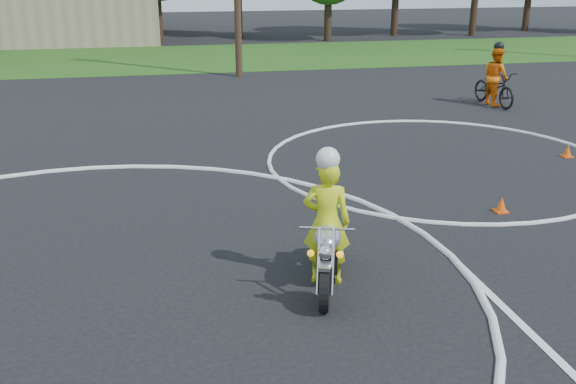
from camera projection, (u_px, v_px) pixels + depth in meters
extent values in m
cube|color=#1E4714|center=(121.00, 60.00, 31.17)|extent=(120.00, 10.00, 0.02)
torus|color=silver|center=(56.00, 294.00, 9.03)|extent=(12.12, 12.12, 0.12)
torus|color=silver|center=(438.00, 161.00, 15.17)|extent=(8.10, 8.10, 0.10)
cylinder|color=black|center=(325.00, 288.00, 8.54)|extent=(0.31, 0.64, 0.63)
cylinder|color=black|center=(330.00, 243.00, 9.92)|extent=(0.31, 0.64, 0.63)
cube|color=black|center=(328.00, 256.00, 9.25)|extent=(0.46, 0.64, 0.32)
ellipsoid|color=silver|center=(328.00, 237.00, 8.92)|extent=(0.57, 0.76, 0.29)
cube|color=black|center=(330.00, 225.00, 9.42)|extent=(0.45, 0.68, 0.11)
cylinder|color=white|center=(319.00, 260.00, 8.51)|extent=(0.16, 0.37, 0.85)
cylinder|color=white|center=(333.00, 261.00, 8.49)|extent=(0.16, 0.37, 0.85)
cube|color=white|center=(325.00, 266.00, 8.41)|extent=(0.21, 0.27, 0.05)
cylinder|color=silver|center=(327.00, 229.00, 8.54)|extent=(0.71, 0.26, 0.04)
sphere|color=white|center=(325.00, 252.00, 8.25)|extent=(0.19, 0.19, 0.19)
sphere|color=orange|center=(311.00, 253.00, 8.30)|extent=(0.09, 0.09, 0.09)
sphere|color=orange|center=(340.00, 255.00, 8.26)|extent=(0.09, 0.09, 0.09)
cylinder|color=white|center=(340.00, 251.00, 9.66)|extent=(0.34, 0.83, 0.08)
imported|color=#CFE217|center=(327.00, 222.00, 9.12)|extent=(0.78, 0.63, 1.86)
sphere|color=white|center=(328.00, 159.00, 8.75)|extent=(0.33, 0.33, 0.33)
imported|color=black|center=(494.00, 88.00, 21.01)|extent=(0.95, 2.20, 1.12)
imported|color=orange|center=(496.00, 77.00, 20.88)|extent=(0.80, 0.97, 1.87)
sphere|color=black|center=(499.00, 47.00, 20.56)|extent=(0.32, 0.32, 0.32)
cone|color=#ED4E0C|center=(501.00, 204.00, 12.00)|extent=(0.22, 0.22, 0.30)
cube|color=#ED4E0C|center=(501.00, 211.00, 12.04)|extent=(0.24, 0.24, 0.03)
cone|color=#ED4E0C|center=(568.00, 151.00, 15.44)|extent=(0.22, 0.22, 0.30)
cube|color=#ED4E0C|center=(567.00, 156.00, 15.48)|extent=(0.24, 0.24, 0.03)
cylinder|color=#382619|center=(158.00, 14.00, 37.47)|extent=(0.44, 0.44, 3.24)
cylinder|color=#382619|center=(239.00, 5.00, 40.15)|extent=(0.44, 0.44, 3.96)
cylinder|color=#382619|center=(328.00, 16.00, 38.52)|extent=(0.44, 0.44, 2.88)
cylinder|color=#382619|center=(395.00, 7.00, 41.19)|extent=(0.44, 0.44, 3.60)
cylinder|color=#382619|center=(475.00, 1.00, 41.10)|extent=(0.44, 0.44, 4.32)
cylinder|color=#382619|center=(527.00, 7.00, 44.08)|extent=(0.44, 0.44, 3.24)
cylinder|color=#382619|center=(89.00, 17.00, 37.69)|extent=(0.44, 0.44, 2.88)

